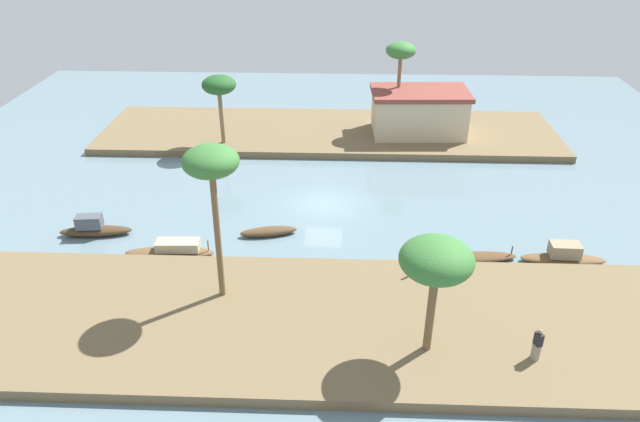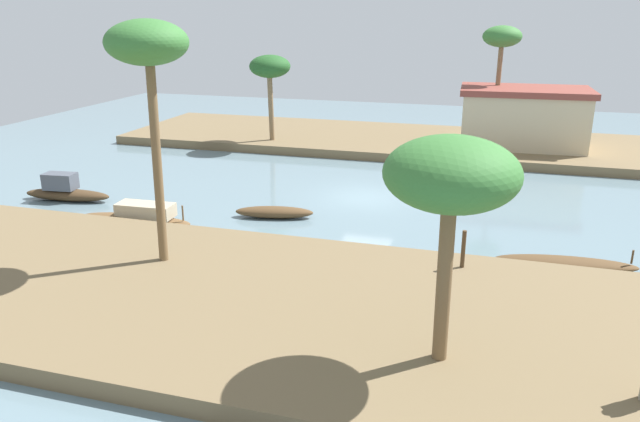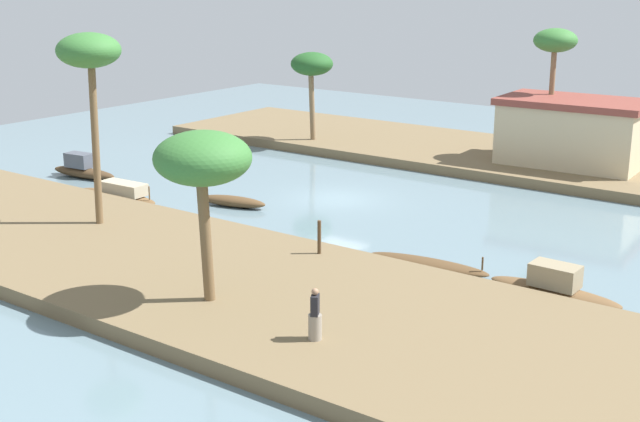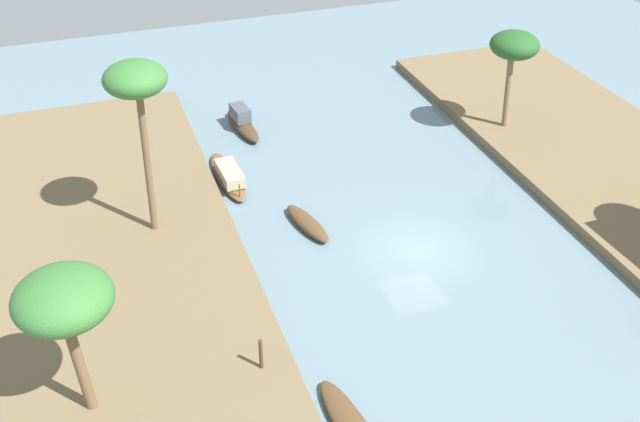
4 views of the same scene
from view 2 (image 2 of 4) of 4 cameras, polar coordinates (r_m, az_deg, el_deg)
The scene contains 13 objects.
river_water at distance 29.66m, azimuth 4.22°, elevation 1.26°, with size 62.37×62.37×0.00m, color slate.
riverbank_left at distance 18.44m, azimuth -4.21°, elevation -8.86°, with size 37.50×10.24×0.54m, color brown.
riverbank_right at distance 41.47m, azimuth 7.95°, elevation 6.45°, with size 37.50×10.24×0.54m, color brown.
sampan_open_hull at distance 26.73m, azimuth -4.28°, elevation -0.11°, with size 3.52×1.58×0.50m.
sampan_with_red_awning at distance 26.87m, azimuth -16.48°, elevation -0.47°, with size 5.07×1.37×1.00m.
sampan_foreground at distance 31.43m, azimuth -22.61°, elevation 1.74°, with size 4.34×1.43×1.31m.
sampan_near_left_bank at distance 23.17m, azimuth 21.89°, elevation -4.53°, with size 4.90×1.49×0.86m.
mooring_post at distance 20.66m, azimuth 13.20°, elevation -3.47°, with size 0.14×0.14×1.28m, color #4C3823.
palm_tree_left_near at distance 20.15m, azimuth -15.77°, elevation 14.21°, with size 2.57×2.57×7.87m.
palm_tree_left_far at distance 13.84m, azimuth 12.12°, elevation 3.09°, with size 3.06×3.06×5.53m.
palm_tree_right_tall at distance 40.51m, azimuth 16.57°, elevation 14.98°, with size 2.37×2.37×7.18m.
palm_tree_right_short at distance 39.59m, azimuth -4.68°, elevation 13.11°, with size 2.59×2.59×5.41m.
riverside_building at distance 40.13m, azimuth 18.39°, elevation 8.32°, with size 7.90×5.02×3.58m.
Camera 2 is at (5.91, -27.74, 8.68)m, focal length 34.38 mm.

